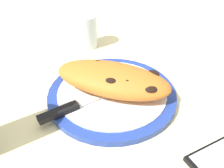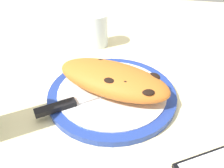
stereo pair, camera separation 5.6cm
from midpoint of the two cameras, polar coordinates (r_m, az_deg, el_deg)
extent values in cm
cube|color=beige|center=(59.60, -2.71, -4.13)|extent=(150.00, 150.00, 3.00)
cylinder|color=#233D99|center=(58.16, -2.77, -2.48)|extent=(30.29, 30.29, 1.45)
cylinder|color=white|center=(57.60, -2.80, -1.81)|extent=(25.67, 25.67, 0.30)
ellipsoid|color=orange|center=(56.26, -2.33, 1.07)|extent=(29.48, 18.93, 5.84)
ellipsoid|color=black|center=(58.70, -6.13, 4.99)|extent=(2.13, 1.98, 0.70)
ellipsoid|color=black|center=(52.13, 0.50, 0.75)|extent=(2.02, 1.71, 0.67)
ellipsoid|color=black|center=(52.32, -2.71, 0.72)|extent=(3.10, 2.56, 0.97)
ellipsoid|color=black|center=(51.14, 5.99, -1.35)|extent=(3.01, 2.45, 0.95)
ellipsoid|color=black|center=(55.97, 6.86, 2.39)|extent=(3.63, 3.56, 0.99)
cube|color=silver|center=(62.08, -2.93, 1.85)|extent=(11.28, 3.64, 0.40)
cube|color=silver|center=(61.76, -10.01, 1.05)|extent=(4.41, 3.10, 0.40)
cube|color=silver|center=(56.19, -4.54, -2.60)|extent=(12.11, 9.52, 0.40)
cube|color=black|center=(52.98, -15.39, -6.50)|extent=(8.35, 6.89, 1.20)
cube|color=black|center=(48.92, 21.11, -16.08)|extent=(13.72, 11.78, 1.00)
cube|color=white|center=(48.48, 21.26, -15.67)|extent=(11.98, 10.20, 0.16)
cylinder|color=silver|center=(78.06, -8.05, 12.04)|extent=(6.59, 6.59, 10.21)
cylinder|color=silver|center=(79.42, -7.86, 10.01)|extent=(6.06, 6.06, 3.57)
camera|label=1|loc=(0.03, -92.86, -2.17)|focal=39.19mm
camera|label=2|loc=(0.03, 87.14, 2.17)|focal=39.19mm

